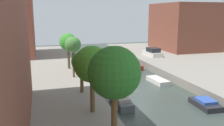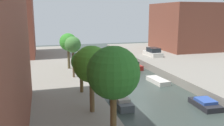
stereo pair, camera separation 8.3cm
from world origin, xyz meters
name	(u,v)px [view 2 (the right image)]	position (x,y,z in m)	size (l,w,h in m)	color
ground_plane	(139,90)	(0.00, 0.00, 0.00)	(84.00, 84.00, 0.00)	#333D38
low_block_right	(184,27)	(18.00, 20.29, 5.57)	(10.00, 12.23, 9.14)	brown
street_tree_0	(113,74)	(-6.54, -12.16, 5.26)	(2.73, 2.73, 5.67)	brown
street_tree_1	(92,65)	(-6.54, -6.60, 4.58)	(2.70, 2.70, 4.97)	brown
street_tree_2	(81,62)	(-6.54, -1.78, 3.83)	(1.85, 1.85, 3.82)	brown
street_tree_3	(73,45)	(-6.54, 3.89, 4.71)	(1.83, 1.83, 4.69)	brown
street_tree_4	(68,42)	(-6.54, 8.62, 4.49)	(2.27, 2.27, 4.68)	brown
parked_car	(153,52)	(8.39, 14.32, 1.61)	(1.99, 4.28, 1.47)	beige
moored_boat_left_2	(121,102)	(-3.36, -3.90, 0.40)	(1.31, 3.37, 0.93)	#4C5156
moored_boat_left_3	(95,79)	(-3.85, 4.59, 0.41)	(1.71, 3.61, 0.97)	#33476B
moored_boat_left_4	(84,68)	(-4.03, 11.52, 0.31)	(1.51, 3.82, 0.62)	#4C5156
moored_boat_left_5	(79,58)	(-3.65, 19.03, 0.38)	(1.43, 4.24, 0.85)	#232328
moored_boat_right_2	(205,104)	(3.80, -6.11, 0.32)	(1.78, 3.15, 0.74)	#232328
moored_boat_right_3	(158,81)	(3.29, 2.16, 0.26)	(1.65, 3.52, 0.52)	beige
moored_boat_right_4	(133,65)	(3.42, 10.72, 0.45)	(1.50, 4.62, 1.06)	maroon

